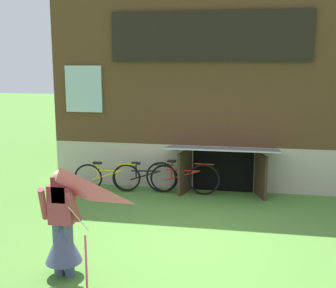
{
  "coord_description": "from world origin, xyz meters",
  "views": [
    {
      "loc": [
        0.9,
        -7.04,
        3.04
      ],
      "look_at": [
        -0.5,
        0.57,
        1.55
      ],
      "focal_mm": 47.12,
      "sensor_mm": 36.0,
      "label": 1
    }
  ],
  "objects_px": {
    "kite": "(62,202)",
    "bicycle_black": "(145,177)",
    "bicycle_yellow": "(107,177)",
    "bicycle_red": "(182,178)",
    "person": "(63,232)"
  },
  "relations": [
    {
      "from": "kite",
      "to": "bicycle_black",
      "type": "xyz_separation_m",
      "value": [
        -0.07,
        4.75,
        -0.95
      ]
    },
    {
      "from": "bicycle_yellow",
      "to": "bicycle_black",
      "type": "bearing_deg",
      "value": 2.15
    },
    {
      "from": "bicycle_red",
      "to": "bicycle_black",
      "type": "xyz_separation_m",
      "value": [
        -0.87,
        0.02,
        -0.04
      ]
    },
    {
      "from": "bicycle_yellow",
      "to": "kite",
      "type": "bearing_deg",
      "value": -87.48
    },
    {
      "from": "bicycle_yellow",
      "to": "person",
      "type": "bearing_deg",
      "value": -89.56
    },
    {
      "from": "kite",
      "to": "bicycle_red",
      "type": "relative_size",
      "value": 0.95
    },
    {
      "from": "kite",
      "to": "bicycle_red",
      "type": "bearing_deg",
      "value": 80.33
    },
    {
      "from": "bicycle_red",
      "to": "bicycle_yellow",
      "type": "relative_size",
      "value": 1.12
    },
    {
      "from": "bicycle_red",
      "to": "bicycle_black",
      "type": "relative_size",
      "value": 1.13
    },
    {
      "from": "person",
      "to": "bicycle_black",
      "type": "distance_m",
      "value": 4.21
    },
    {
      "from": "kite",
      "to": "bicycle_red",
      "type": "distance_m",
      "value": 4.88
    },
    {
      "from": "person",
      "to": "kite",
      "type": "xyz_separation_m",
      "value": [
        0.27,
        -0.56,
        0.64
      ]
    },
    {
      "from": "bicycle_red",
      "to": "bicycle_yellow",
      "type": "distance_m",
      "value": 1.75
    },
    {
      "from": "bicycle_red",
      "to": "bicycle_black",
      "type": "distance_m",
      "value": 0.87
    },
    {
      "from": "person",
      "to": "bicycle_red",
      "type": "distance_m",
      "value": 4.31
    }
  ]
}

